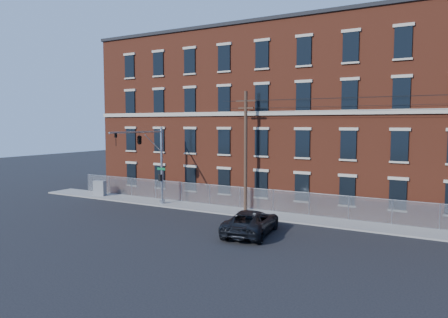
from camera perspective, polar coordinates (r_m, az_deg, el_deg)
ground at (r=32.24m, az=-4.82°, el=-8.51°), size 140.00×140.00×0.00m
sidewalk at (r=32.27m, az=18.70°, el=-8.63°), size 65.00×3.00×0.12m
mill_building at (r=40.24m, az=21.41°, el=5.52°), size 55.30×14.32×16.30m
chain_link_fence at (r=33.32m, az=19.16°, el=-6.47°), size 59.06×0.06×1.85m
traffic_signal_mast at (r=36.80m, az=-10.70°, el=1.56°), size 0.90×6.75×7.00m
utility_pole_near at (r=35.26m, az=2.95°, el=1.42°), size 1.80×0.28×10.00m
pickup_truck at (r=28.61m, az=3.72°, el=-8.54°), size 3.57×6.24×1.64m
utility_cabinet at (r=44.67m, az=-16.50°, el=-3.81°), size 1.30×0.82×1.51m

